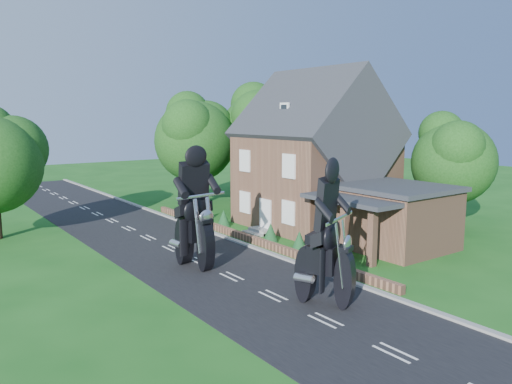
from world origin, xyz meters
TOP-DOWN VIEW (x-y plane):
  - ground at (0.00, 0.00)m, footprint 120.00×120.00m
  - road at (0.00, 0.00)m, footprint 7.00×80.00m
  - kerb at (3.65, 0.00)m, footprint 0.30×80.00m
  - garden_wall at (4.30, 5.00)m, footprint 0.30×22.00m
  - house at (10.49, 6.00)m, footprint 9.54×8.64m
  - annex at (9.87, -0.80)m, footprint 7.05×5.94m
  - tree_annex_side at (17.13, 0.10)m, footprint 5.64×5.20m
  - tree_house_right at (16.65, 8.62)m, footprint 6.51×6.00m
  - tree_behind_house at (14.18, 16.14)m, footprint 7.81×7.20m
  - tree_behind_left at (8.16, 17.13)m, footprint 6.94×6.40m
  - shrub_a at (5.30, -1.00)m, footprint 0.90×0.90m
  - shrub_b at (5.30, 1.50)m, footprint 0.90×0.90m
  - shrub_c at (5.30, 4.00)m, footprint 0.90×0.90m
  - shrub_d at (5.30, 9.00)m, footprint 0.90×0.90m
  - shrub_e at (5.30, 11.50)m, footprint 0.90×0.90m
  - shrub_f at (5.30, 14.00)m, footprint 0.90×0.90m
  - motorcycle_lead at (1.02, -4.88)m, footprint 1.17×1.84m
  - motorcycle_follow at (-0.63, 2.18)m, footprint 0.76×1.92m

SIDE VIEW (x-z plane):
  - ground at x=0.00m, z-range 0.00..0.00m
  - road at x=0.00m, z-range 0.00..0.02m
  - kerb at x=3.65m, z-range 0.00..0.12m
  - garden_wall at x=4.30m, z-range 0.00..0.40m
  - shrub_a at x=5.30m, z-range 0.00..1.10m
  - shrub_b at x=5.30m, z-range 0.00..1.10m
  - shrub_c at x=5.30m, z-range 0.00..1.10m
  - shrub_d at x=5.30m, z-range 0.00..1.10m
  - shrub_e at x=5.30m, z-range 0.00..1.10m
  - shrub_f at x=5.30m, z-range 0.00..1.10m
  - motorcycle_lead at x=1.02m, z-range 0.00..1.69m
  - motorcycle_follow at x=-0.63m, z-range 0.00..1.74m
  - annex at x=9.87m, z-range 0.05..3.49m
  - house at x=10.49m, z-range -0.78..9.46m
  - tree_annex_side at x=17.13m, z-range 0.95..8.43m
  - tree_house_right at x=16.65m, z-range 0.99..9.39m
  - tree_behind_left at x=8.16m, z-range 1.15..10.31m
  - tree_behind_house at x=14.18m, z-range 1.19..11.27m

